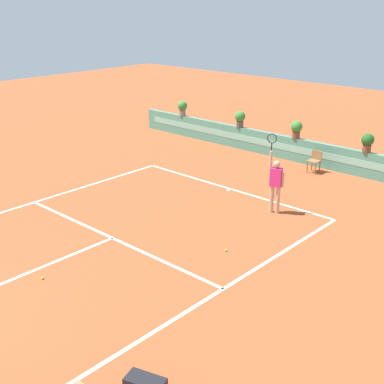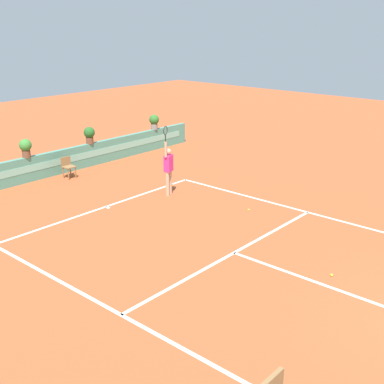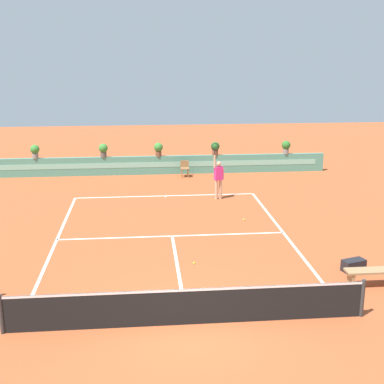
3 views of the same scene
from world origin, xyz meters
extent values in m
plane|color=#A84C28|center=(0.00, 6.00, 0.00)|extent=(60.00, 60.00, 0.00)
cube|color=white|center=(0.00, 11.89, 0.00)|extent=(8.22, 0.10, 0.01)
cube|color=white|center=(0.00, 6.40, 0.00)|extent=(8.22, 0.10, 0.01)
cube|color=white|center=(0.00, 3.20, 0.00)|extent=(0.10, 6.40, 0.01)
cube|color=white|center=(-4.11, 5.95, 0.00)|extent=(0.10, 11.89, 0.01)
cube|color=white|center=(4.11, 5.95, 0.00)|extent=(0.10, 11.89, 0.01)
cube|color=white|center=(0.00, 11.79, 0.00)|extent=(0.10, 0.20, 0.01)
cube|color=#4C8E7A|center=(0.00, 16.39, 0.50)|extent=(18.00, 0.20, 1.00)
cube|color=#7ABCA8|center=(0.00, 16.29, 0.55)|extent=(17.10, 0.01, 0.28)
cylinder|color=olive|center=(1.04, 15.41, 0.23)|extent=(0.05, 0.05, 0.45)
cylinder|color=olive|center=(1.39, 15.41, 0.23)|extent=(0.05, 0.05, 0.45)
cylinder|color=olive|center=(1.04, 15.77, 0.23)|extent=(0.05, 0.05, 0.45)
cylinder|color=olive|center=(1.39, 15.77, 0.23)|extent=(0.05, 0.05, 0.45)
cube|color=olive|center=(1.21, 15.59, 0.47)|extent=(0.44, 0.44, 0.04)
cube|color=olive|center=(1.21, 15.79, 0.67)|extent=(0.44, 0.04, 0.36)
cylinder|color=tan|center=(2.46, 11.16, 0.45)|extent=(0.14, 0.14, 0.90)
cylinder|color=tan|center=(2.27, 11.10, 0.45)|extent=(0.14, 0.14, 0.90)
cube|color=#E52D84|center=(2.37, 11.13, 1.20)|extent=(0.41, 0.32, 0.60)
sphere|color=tan|center=(2.37, 11.13, 1.63)|extent=(0.22, 0.22, 0.22)
cylinder|color=tan|center=(2.17, 11.07, 1.75)|extent=(0.09, 0.09, 0.55)
cylinder|color=black|center=(2.17, 11.07, 2.17)|extent=(0.04, 0.04, 0.24)
torus|color=#262626|center=(2.17, 11.07, 2.43)|extent=(0.30, 0.12, 0.31)
cylinder|color=tan|center=(2.58, 11.20, 1.15)|extent=(0.09, 0.09, 0.50)
sphere|color=#CCE033|center=(0.53, 3.76, 0.03)|extent=(0.07, 0.07, 0.07)
sphere|color=#CCE033|center=(2.93, 7.97, 0.03)|extent=(0.07, 0.07, 0.07)
cylinder|color=brown|center=(2.94, 16.39, 1.14)|extent=(0.32, 0.32, 0.28)
sphere|color=#235B23|center=(2.94, 16.39, 1.48)|extent=(0.48, 0.48, 0.48)
cylinder|color=brown|center=(-0.15, 16.39, 1.14)|extent=(0.32, 0.32, 0.28)
sphere|color=#387F33|center=(-0.15, 16.39, 1.48)|extent=(0.48, 0.48, 0.48)
cylinder|color=gray|center=(6.87, 16.39, 1.14)|extent=(0.32, 0.32, 0.28)
sphere|color=#2D6B28|center=(6.87, 16.39, 1.48)|extent=(0.48, 0.48, 0.48)
camera|label=1|loc=(10.73, -1.96, 6.48)|focal=48.26mm
camera|label=2|loc=(-10.29, -1.05, 6.10)|focal=47.34mm
camera|label=3|loc=(-0.99, -11.59, 6.50)|focal=49.28mm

